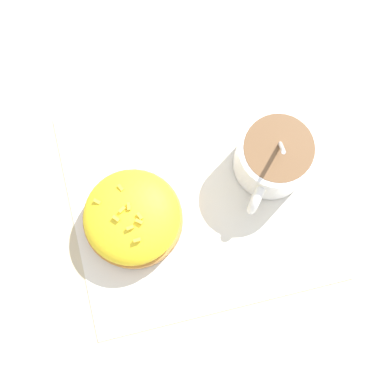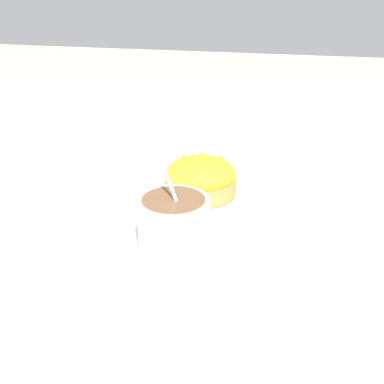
% 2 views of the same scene
% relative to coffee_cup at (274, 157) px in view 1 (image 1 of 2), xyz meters
% --- Properties ---
extents(ground_plane, '(3.00, 3.00, 0.00)m').
position_rel_coffee_cup_xyz_m(ground_plane, '(0.08, 0.01, -0.04)').
color(ground_plane, '#C6B793').
extents(paper_napkin, '(0.30, 0.27, 0.00)m').
position_rel_coffee_cup_xyz_m(paper_napkin, '(0.08, 0.01, -0.04)').
color(paper_napkin, white).
rests_on(paper_napkin, ground_plane).
extents(coffee_cup, '(0.09, 0.09, 0.10)m').
position_rel_coffee_cup_xyz_m(coffee_cup, '(0.00, 0.00, 0.00)').
color(coffee_cup, white).
rests_on(coffee_cup, paper_napkin).
extents(frosted_pastry, '(0.10, 0.10, 0.06)m').
position_rel_coffee_cup_xyz_m(frosted_pastry, '(0.15, 0.01, -0.01)').
color(frosted_pastry, '#C18442').
rests_on(frosted_pastry, paper_napkin).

